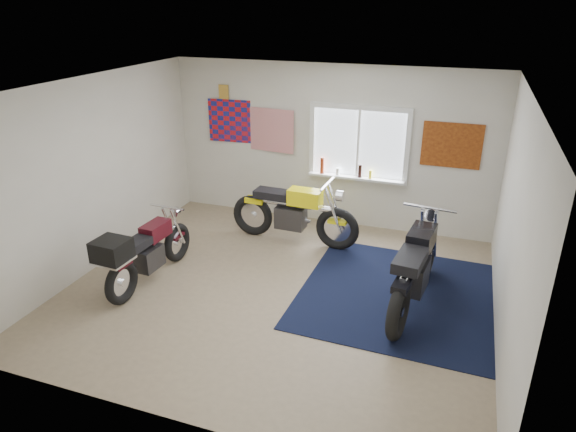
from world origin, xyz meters
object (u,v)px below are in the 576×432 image
(black_chrome_bike, at_px, (415,269))
(maroon_tourer, at_px, (143,253))
(navy_rug, at_px, (397,295))
(yellow_triumph, at_px, (293,214))

(black_chrome_bike, relative_size, maroon_tourer, 1.21)
(navy_rug, xyz_separation_m, maroon_tourer, (-3.31, -0.87, 0.48))
(maroon_tourer, bearing_deg, black_chrome_bike, -75.63)
(yellow_triumph, bearing_deg, black_chrome_bike, -29.22)
(yellow_triumph, height_order, black_chrome_bike, black_chrome_bike)
(black_chrome_bike, xyz_separation_m, maroon_tourer, (-3.51, -0.71, -0.02))
(navy_rug, height_order, yellow_triumph, yellow_triumph)
(navy_rug, height_order, black_chrome_bike, black_chrome_bike)
(maroon_tourer, bearing_deg, yellow_triumph, -33.87)
(navy_rug, distance_m, black_chrome_bike, 0.56)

